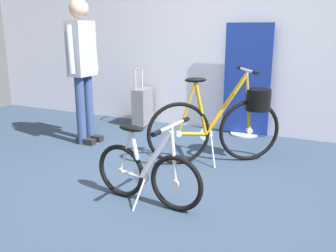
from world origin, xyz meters
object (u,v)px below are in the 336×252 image
Objects in this scene: visitor_near_wall at (82,63)px; floor_banner_stand at (247,87)px; rolling_suitcase at (142,106)px; folding_bike_foreground at (147,171)px; display_bike_left at (226,121)px.

floor_banner_stand is at bearing 34.43° from visitor_near_wall.
rolling_suitcase is (-1.45, -0.17, -0.35)m from floor_banner_stand.
visitor_near_wall is 2.04× the size of rolling_suitcase.
visitor_near_wall reaches higher than folding_bike_foreground.
visitor_near_wall reaches higher than floor_banner_stand.
floor_banner_stand is 1.21× the size of display_bike_left.
folding_bike_foreground is (-0.22, -2.29, -0.36)m from floor_banner_stand.
display_bike_left is (0.28, 1.20, 0.17)m from folding_bike_foreground.
floor_banner_stand is 1.48× the size of folding_bike_foreground.
folding_bike_foreground is at bearing -103.28° from display_bike_left.
rolling_suitcase is (-1.23, 2.13, 0.01)m from folding_bike_foreground.
visitor_near_wall is 1.24m from rolling_suitcase.
floor_banner_stand is 1.12m from display_bike_left.
floor_banner_stand is at bearing 6.52° from rolling_suitcase.
rolling_suitcase is at bearing -173.48° from floor_banner_stand.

